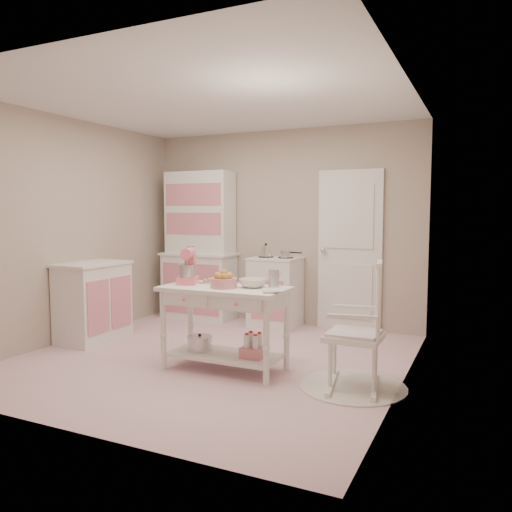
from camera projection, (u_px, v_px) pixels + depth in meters
The scene contains 14 objects.
room_shell at pixel (210, 198), 5.00m from camera, with size 3.84×3.84×2.62m.
door at pixel (350, 250), 6.34m from camera, with size 0.82×0.05×2.04m, color white.
hutch at pixel (199, 245), 7.04m from camera, with size 1.06×0.50×2.08m, color white.
stove at pixel (276, 292), 6.54m from camera, with size 0.62×0.57×0.92m, color white.
base_cabinet at pixel (93, 302), 5.84m from camera, with size 0.54×0.84×0.92m, color white.
lace_rug at pixel (353, 386), 4.30m from camera, with size 0.92×0.92×0.01m, color white.
rocking_chair at pixel (354, 324), 4.25m from camera, with size 0.48×0.72×1.10m, color white.
work_table at pixel (225, 328), 4.75m from camera, with size 1.20×0.60×0.80m, color white.
stand_mixer at pixel (188, 267), 4.90m from camera, with size 0.20×0.28×0.34m, color #FB6A83.
cookie_tray at pixel (220, 283), 4.95m from camera, with size 0.34×0.24×0.02m, color silver.
bread_basket at pixel (224, 283), 4.66m from camera, with size 0.25×0.25×0.09m, color pink.
mixing_bowl at pixel (253, 283), 4.68m from camera, with size 0.26×0.26×0.08m, color silver.
metal_pitcher at pixel (274, 279), 4.67m from camera, with size 0.10×0.10×0.17m, color silver.
recipe_book at pixel (263, 291), 4.42m from camera, with size 0.17×0.22×0.02m, color silver.
Camera 1 is at (2.55, -4.36, 1.50)m, focal length 35.00 mm.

